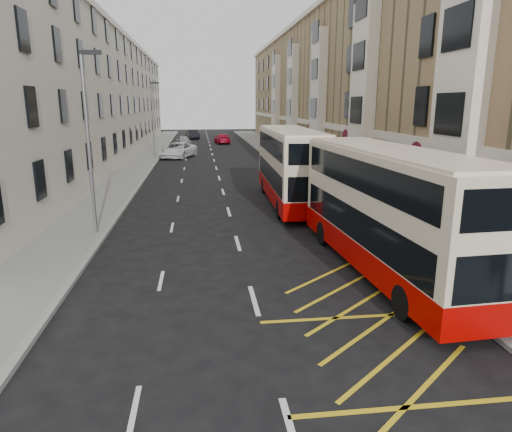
{
  "coord_description": "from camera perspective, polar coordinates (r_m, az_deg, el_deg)",
  "views": [
    {
      "loc": [
        -1.56,
        -9.04,
        5.96
      ],
      "look_at": [
        0.5,
        7.53,
        1.82
      ],
      "focal_mm": 32.0,
      "sensor_mm": 36.0,
      "label": 1
    }
  ],
  "objects": [
    {
      "name": "ground",
      "position": [
        10.94,
        2.38,
        -19.11
      ],
      "size": [
        200.0,
        200.0,
        0.0
      ],
      "primitive_type": "plane",
      "color": "black",
      "rests_on": "ground"
    },
    {
      "name": "pavement_right",
      "position": [
        40.62,
        6.63,
        5.51
      ],
      "size": [
        4.0,
        120.0,
        0.15
      ],
      "primitive_type": "cube",
      "color": "slate",
      "rests_on": "ground"
    },
    {
      "name": "pavement_left",
      "position": [
        39.93,
        -15.62,
        4.94
      ],
      "size": [
        3.0,
        120.0,
        0.15
      ],
      "primitive_type": "cube",
      "color": "slate",
      "rests_on": "ground"
    },
    {
      "name": "kerb_right",
      "position": [
        40.2,
        3.85,
        5.48
      ],
      "size": [
        0.25,
        120.0,
        0.15
      ],
      "primitive_type": "cube",
      "color": "gray",
      "rests_on": "ground"
    },
    {
      "name": "kerb_left",
      "position": [
        39.73,
        -13.47,
        5.03
      ],
      "size": [
        0.25,
        120.0,
        0.15
      ],
      "primitive_type": "cube",
      "color": "gray",
      "rests_on": "ground"
    },
    {
      "name": "road_markings",
      "position": [
        54.39,
        -5.45,
        7.58
      ],
      "size": [
        10.0,
        110.0,
        0.01
      ],
      "primitive_type": null,
      "color": "silver",
      "rests_on": "ground"
    },
    {
      "name": "terrace_right",
      "position": [
        56.87,
        10.09,
        15.3
      ],
      "size": [
        10.75,
        79.0,
        15.25
      ],
      "color": "#917E54",
      "rests_on": "ground"
    },
    {
      "name": "terrace_left",
      "position": [
        55.82,
        -19.95,
        13.7
      ],
      "size": [
        9.18,
        79.0,
        13.25
      ],
      "color": "beige",
      "rests_on": "ground"
    },
    {
      "name": "guard_railing",
      "position": [
        17.49,
        19.85,
        -3.9
      ],
      "size": [
        0.06,
        6.56,
        1.01
      ],
      "color": "red",
      "rests_on": "pavement_right"
    },
    {
      "name": "street_lamp_near",
      "position": [
        21.62,
        -20.17,
        9.58
      ],
      "size": [
        0.93,
        0.18,
        8.0
      ],
      "color": "gray",
      "rests_on": "pavement_left"
    },
    {
      "name": "street_lamp_far",
      "position": [
        51.28,
        -12.73,
        12.12
      ],
      "size": [
        0.93,
        0.18,
        8.0
      ],
      "color": "gray",
      "rests_on": "pavement_left"
    },
    {
      "name": "double_decker_front",
      "position": [
        16.69,
        16.25,
        0.6
      ],
      "size": [
        3.18,
        11.31,
        4.46
      ],
      "rotation": [
        0.0,
        0.0,
        0.06
      ],
      "color": "beige",
      "rests_on": "ground"
    },
    {
      "name": "double_decker_rear",
      "position": [
        27.46,
        4.32,
        6.19
      ],
      "size": [
        2.88,
        11.3,
        4.48
      ],
      "rotation": [
        0.0,
        0.0,
        -0.03
      ],
      "color": "beige",
      "rests_on": "ground"
    },
    {
      "name": "white_van",
      "position": [
        52.26,
        -9.73,
        8.11
      ],
      "size": [
        4.6,
        6.62,
        1.68
      ],
      "primitive_type": "imported",
      "rotation": [
        0.0,
        0.0,
        -0.33
      ],
      "color": "white",
      "rests_on": "ground"
    },
    {
      "name": "car_silver",
      "position": [
        66.54,
        -9.06,
        9.26
      ],
      "size": [
        2.58,
        4.61,
        1.48
      ],
      "primitive_type": "imported",
      "rotation": [
        0.0,
        0.0,
        0.2
      ],
      "color": "#9EA0A6",
      "rests_on": "ground"
    },
    {
      "name": "car_dark",
      "position": [
        79.5,
        -7.97,
        10.05
      ],
      "size": [
        2.65,
        4.88,
        1.52
      ],
      "primitive_type": "imported",
      "rotation": [
        0.0,
        0.0,
        0.23
      ],
      "color": "black",
      "rests_on": "ground"
    },
    {
      "name": "car_red",
      "position": [
        70.13,
        -4.25,
        9.61
      ],
      "size": [
        2.45,
        5.12,
        1.44
      ],
      "primitive_type": "imported",
      "rotation": [
        0.0,
        0.0,
        3.23
      ],
      "color": "#A7051D",
      "rests_on": "ground"
    }
  ]
}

